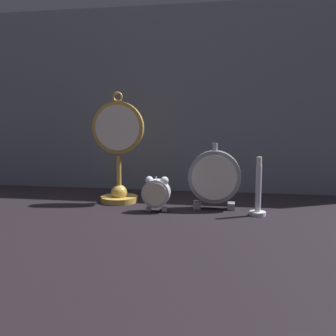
# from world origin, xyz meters

# --- Properties ---
(ground_plane) EXTENTS (4.00, 4.00, 0.00)m
(ground_plane) POSITION_xyz_m (0.00, 0.00, 0.00)
(ground_plane) COLOR black
(fabric_backdrop_drape) EXTENTS (1.44, 0.01, 0.61)m
(fabric_backdrop_drape) POSITION_xyz_m (0.00, 0.33, 0.31)
(fabric_backdrop_drape) COLOR slate
(fabric_backdrop_drape) RESTS_ON ground_plane
(pocket_watch_on_stand) EXTENTS (0.15, 0.11, 0.32)m
(pocket_watch_on_stand) POSITION_xyz_m (-0.15, 0.12, 0.14)
(pocket_watch_on_stand) COLOR gold
(pocket_watch_on_stand) RESTS_ON ground_plane
(alarm_clock_twin_bell) EXTENTS (0.07, 0.03, 0.09)m
(alarm_clock_twin_bell) POSITION_xyz_m (-0.02, 0.02, 0.05)
(alarm_clock_twin_bell) COLOR silver
(alarm_clock_twin_bell) RESTS_ON ground_plane
(mantel_clock_silver) EXTENTS (0.14, 0.04, 0.18)m
(mantel_clock_silver) POSITION_xyz_m (0.13, 0.08, 0.09)
(mantel_clock_silver) COLOR gray
(mantel_clock_silver) RESTS_ON ground_plane
(brass_candlestick) EXTENTS (0.04, 0.04, 0.15)m
(brass_candlestick) POSITION_xyz_m (0.24, 0.02, 0.05)
(brass_candlestick) COLOR silver
(brass_candlestick) RESTS_ON ground_plane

